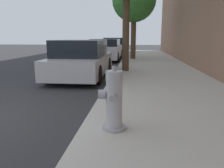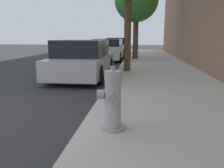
# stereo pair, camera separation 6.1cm
# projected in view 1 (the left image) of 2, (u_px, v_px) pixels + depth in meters

# --- Properties ---
(sidewalk_slab) EXTENTS (3.37, 40.00, 0.14)m
(sidewalk_slab) POSITION_uv_depth(u_px,v_px,m) (193.00, 131.00, 3.28)
(sidewalk_slab) COLOR #B7B2A8
(sidewalk_slab) RESTS_ON ground_plane
(fire_hydrant) EXTENTS (0.40, 0.41, 0.92)m
(fire_hydrant) POSITION_uv_depth(u_px,v_px,m) (114.00, 101.00, 3.13)
(fire_hydrant) COLOR #97979C
(fire_hydrant) RESTS_ON sidewalk_slab
(parked_car_near) EXTENTS (1.78, 4.14, 1.36)m
(parked_car_near) POSITION_uv_depth(u_px,v_px,m) (82.00, 60.00, 8.02)
(parked_car_near) COLOR #B7B7BC
(parked_car_near) RESTS_ON ground_plane
(parked_car_mid) EXTENTS (1.86, 4.56, 1.35)m
(parked_car_mid) POSITION_uv_depth(u_px,v_px,m) (106.00, 50.00, 14.35)
(parked_car_mid) COLOR silver
(parked_car_mid) RESTS_ON ground_plane
(parked_car_far) EXTENTS (1.81, 4.18, 1.41)m
(parked_car_far) POSITION_uv_depth(u_px,v_px,m) (114.00, 46.00, 19.85)
(parked_car_far) COLOR black
(parked_car_far) RESTS_ON ground_plane
(street_tree_far) EXTENTS (2.65, 2.65, 4.86)m
(street_tree_far) POSITION_uv_depth(u_px,v_px,m) (134.00, 0.00, 13.07)
(street_tree_far) COLOR brown
(street_tree_far) RESTS_ON sidewalk_slab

